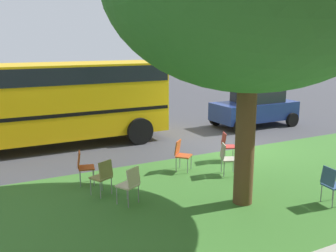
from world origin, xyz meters
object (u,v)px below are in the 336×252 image
Objects in this scene: chair_0 at (181,153)px; chair_4 at (103,175)px; chair_1 at (227,157)px; school_bus at (14,99)px; chair_2 at (227,144)px; parked_car at (255,107)px; chair_5 at (130,183)px; chair_6 at (83,165)px; chair_3 at (332,183)px.

chair_4 is (2.57, 0.75, 0.00)m from chair_0.
chair_4 is at bearing -2.21° from chair_1.
chair_4 is 5.54m from school_bus.
parked_car reaches higher than chair_2.
chair_5 is at bearing 34.82° from chair_0.
chair_6 is at bearing -16.55° from chair_1.
school_bus is (5.60, -4.33, 1.24)m from chair_2.
chair_6 is 4.59m from school_bus.
chair_6 is 0.24× the size of parked_car.
parked_car is (-4.09, -3.56, 0.32)m from chair_2.
chair_4 is (3.51, -0.14, 0.00)m from chair_1.
chair_1 is 1.00× the size of chair_6.
chair_4 is 0.08× the size of school_bus.
chair_2 and chair_5 have the same top height.
chair_0 is 2.68m from chair_4.
chair_0 is 2.68m from chair_5.
parked_car reaches higher than chair_1.
chair_1 is 1.00× the size of chair_2.
chair_1 is at bearing -72.12° from chair_3.
chair_4 is at bearing -33.32° from chair_3.
chair_1 is 1.00× the size of chair_5.
chair_4 is at bearing 101.69° from chair_6.
chair_5 is at bearing 115.49° from chair_4.
chair_0 is at bearing -145.18° from chair_5.
chair_5 is at bearing 108.15° from chair_6.
chair_1 and chair_4 have the same top height.
parked_car reaches higher than chair_0.
school_bus is at bearing -54.97° from chair_3.
chair_0 and chair_3 have the same top height.
chair_2 is at bearing 41.08° from parked_car.
chair_1 is 0.08× the size of school_bus.
parked_car reaches higher than chair_4.
school_bus reaches higher than chair_5.
chair_1 is at bearing 43.45° from parked_car.
chair_3 is at bearing 107.88° from chair_1.
chair_4 is at bearing 12.06° from chair_2.
chair_4 is 9.51m from parked_car.
school_bus is (9.68, -0.76, 0.92)m from parked_car.
school_bus is (5.70, -8.13, 1.24)m from chair_3.
chair_3 is at bearing 91.57° from chair_2.
chair_1 and chair_6 have the same top height.
chair_2 is 1.00× the size of chair_4.
chair_5 is (4.02, -2.11, 0.00)m from chair_3.
chair_1 is 1.00× the size of chair_3.
chair_1 is at bearing -168.32° from chair_5.
chair_0 and chair_5 have the same top height.
chair_6 is 0.08× the size of school_bus.
chair_3 is 4.54m from chair_5.
chair_1 is 7.32m from school_bus.
chair_2 and chair_3 have the same top height.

